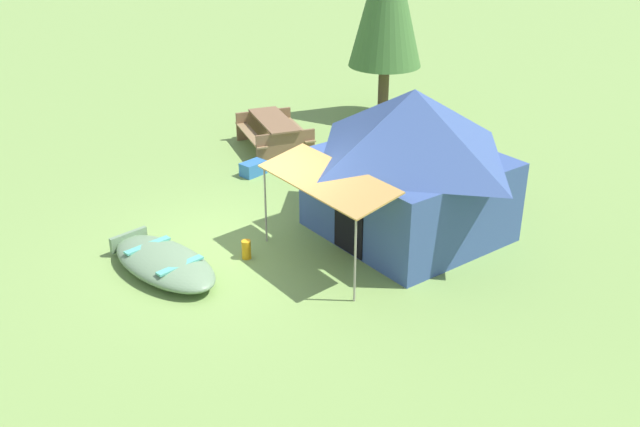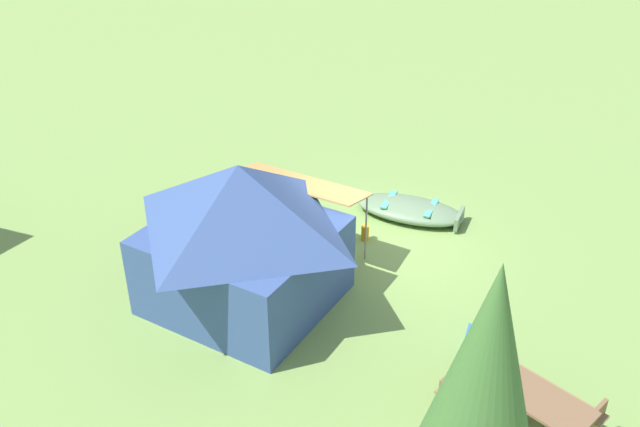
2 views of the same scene
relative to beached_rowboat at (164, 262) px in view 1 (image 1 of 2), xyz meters
The scene contains 6 objects.
ground_plane 1.51m from the beached_rowboat, 98.72° to the left, with size 80.00×80.00×0.00m, color #799E4D.
beached_rowboat is the anchor object (origin of this frame).
canvas_cabin_tent 4.69m from the beached_rowboat, 83.51° to the left, with size 3.77×4.41×2.75m.
picnic_table 6.15m from the beached_rowboat, 139.69° to the left, with size 2.11×1.60×0.76m.
cooler_box 4.45m from the beached_rowboat, 139.17° to the left, with size 0.55×0.34×0.30m, color #3070B7.
fuel_can 1.43m from the beached_rowboat, 84.05° to the left, with size 0.16×0.16×0.34m, color orange.
Camera 1 is at (10.79, -3.70, 6.14)m, focal length 40.09 mm.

